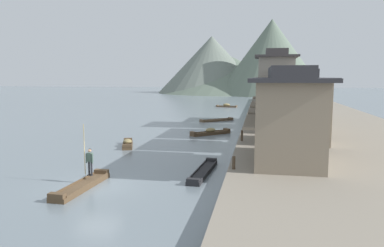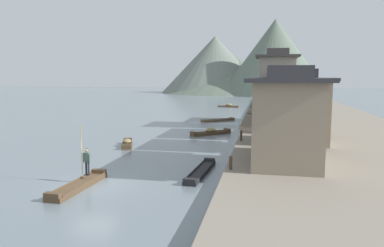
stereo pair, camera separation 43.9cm
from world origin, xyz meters
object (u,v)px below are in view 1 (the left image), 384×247
Objects in this scene: boat_moored_nearest at (217,120)px; boat_moored_far at (128,144)px; house_waterfront_narrow at (275,87)px; mooring_post_dock_mid at (242,136)px; boat_moored_third at (227,106)px; house_waterfront_nearest at (287,116)px; house_waterfront_far at (280,95)px; boat_moored_second at (210,132)px; mooring_post_dock_near at (234,163)px; house_waterfront_tall at (286,101)px; boatman_person at (90,159)px; boat_midriver_drifting at (203,172)px; boat_foreground_poled at (82,186)px; house_waterfront_second at (291,107)px.

boat_moored_nearest is 1.27× the size of boat_moored_far.
mooring_post_dock_mid is (-3.28, -14.16, -3.86)m from house_waterfront_narrow.
boat_moored_nearest is at bearing -88.18° from boat_moored_third.
house_waterfront_far is at bearing 88.09° from house_waterfront_nearest.
boat_moored_second is at bearing -87.62° from boat_moored_third.
mooring_post_dock_near is (5.25, -53.83, 0.85)m from boat_moored_third.
boat_moored_second is 10.41m from boat_moored_far.
boat_moored_third is 4.87× the size of mooring_post_dock_mid.
house_waterfront_tall is (8.65, -12.42, 3.60)m from boat_moored_nearest.
boatman_person is 0.43× the size of house_waterfront_far.
boat_midriver_drifting is (1.67, -16.12, -0.11)m from boat_moored_second.
boat_midriver_drifting is 6.58m from house_waterfront_nearest.
house_waterfront_narrow is (-0.90, 6.86, 1.32)m from house_waterfront_tall.
boat_midriver_drifting is at bearing 147.52° from mooring_post_dock_near.
house_waterfront_nearest reaches higher than mooring_post_dock_near.
boat_midriver_drifting is at bearing -103.17° from house_waterfront_narrow.
boat_foreground_poled is 5.70× the size of mooring_post_dock_mid.
boat_foreground_poled is 33.00m from boat_moored_nearest.
boat_moored_far is 10.24m from mooring_post_dock_mid.
mooring_post_dock_near is at bearing -42.29° from boat_moored_far.
boat_moored_far is 3.92× the size of mooring_post_dock_mid.
house_waterfront_narrow is at bearing -35.64° from boat_moored_nearest.
house_waterfront_nearest is at bearing -96.70° from house_waterfront_second.
house_waterfront_far is (8.61, 0.38, 3.61)m from boat_moored_nearest.
house_waterfront_tall is 7.77× the size of mooring_post_dock_mid.
house_waterfront_tall is at bearing 76.39° from mooring_post_dock_near.
mooring_post_dock_near is at bearing 14.17° from boatman_person.
boat_moored_nearest is at bearing 83.19° from boatman_person.
boat_moored_second is 0.71× the size of boat_midriver_drifting.
house_waterfront_tall is at bearing 29.11° from boat_moored_far.
boat_moored_second is 36.43m from boat_moored_third.
house_waterfront_narrow reaches higher than house_waterfront_nearest.
boatman_person is 17.62m from house_waterfront_second.
boat_moored_nearest is (3.80, 31.76, -1.38)m from boatman_person.
house_waterfront_far reaches higher than boat_foreground_poled.
house_waterfront_far is (9.38, -23.78, 3.46)m from boat_moored_third.
house_waterfront_tall is 8.78m from mooring_post_dock_mid.
house_waterfront_nearest is 7.44m from house_waterfront_second.
boat_foreground_poled is 57.02m from boat_moored_third.
house_waterfront_tall is at bearing 57.24° from boatman_person.
boat_moored_nearest is 20.25m from mooring_post_dock_mid.
boat_moored_third is at bearing 86.90° from boatman_person.
boat_moored_third is 5.59× the size of mooring_post_dock_near.
boat_midriver_drifting is at bearing -84.07° from boat_moored_second.
boat_moored_far reaches higher than boat_midriver_drifting.
house_waterfront_tall is (6.23, 15.94, 3.59)m from boat_midriver_drifting.
boat_midriver_drifting is at bearing 28.68° from boatman_person.
boat_moored_nearest is 0.65× the size of house_waterfront_far.
boatman_person is 0.43× the size of house_waterfront_tall.
house_waterfront_second and house_waterfront_tall have the same top height.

